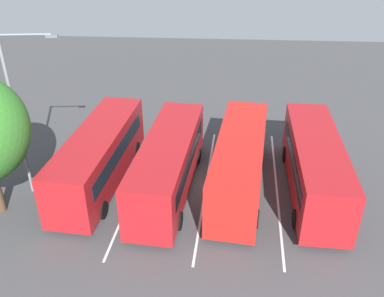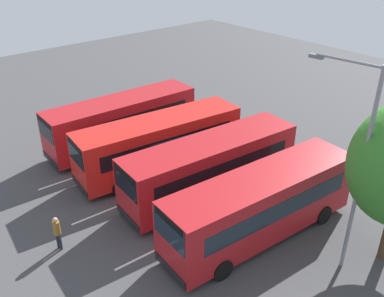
# 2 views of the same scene
# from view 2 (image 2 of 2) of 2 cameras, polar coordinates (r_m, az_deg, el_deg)

# --- Properties ---
(ground_plane) EXTENTS (65.45, 65.45, 0.00)m
(ground_plane) POSITION_cam_2_polar(r_m,az_deg,el_deg) (24.53, -1.91, -4.48)
(ground_plane) COLOR #424244
(bus_far_left) EXTENTS (10.15, 2.95, 3.25)m
(bus_far_left) POSITION_cam_2_polar(r_m,az_deg,el_deg) (28.11, -9.39, 3.72)
(bus_far_left) COLOR #AD191E
(bus_far_left) RESTS_ON ground
(bus_center_left) EXTENTS (10.27, 3.65, 3.25)m
(bus_center_left) POSITION_cam_2_polar(r_m,az_deg,el_deg) (24.97, -4.43, 0.79)
(bus_center_left) COLOR red
(bus_center_left) RESTS_ON ground
(bus_center_right) EXTENTS (10.23, 3.36, 3.25)m
(bus_center_right) POSITION_cam_2_polar(r_m,az_deg,el_deg) (22.56, 2.47, -2.35)
(bus_center_right) COLOR #AD191E
(bus_center_right) RESTS_ON ground
(bus_far_right) EXTENTS (10.22, 3.29, 3.25)m
(bus_far_right) POSITION_cam_2_polar(r_m,az_deg,el_deg) (19.89, 9.17, -7.36)
(bus_far_right) COLOR #AD191E
(bus_far_right) RESTS_ON ground
(pedestrian) EXTENTS (0.40, 0.40, 1.74)m
(pedestrian) POSITION_cam_2_polar(r_m,az_deg,el_deg) (20.25, -17.64, -10.45)
(pedestrian) COLOR #232833
(pedestrian) RESTS_ON ground
(street_lamp) EXTENTS (0.53, 2.86, 8.94)m
(street_lamp) POSITION_cam_2_polar(r_m,az_deg,el_deg) (17.46, 21.21, -1.54)
(street_lamp) COLOR gray
(street_lamp) RESTS_ON ground
(lane_stripe_outer_left) EXTENTS (12.94, 0.78, 0.01)m
(lane_stripe_outer_left) POSITION_cam_2_polar(r_m,az_deg,el_deg) (27.40, -7.23, -0.95)
(lane_stripe_outer_left) COLOR silver
(lane_stripe_outer_left) RESTS_ON ground
(lane_stripe_inner_left) EXTENTS (12.94, 0.78, 0.01)m
(lane_stripe_inner_left) POSITION_cam_2_polar(r_m,az_deg,el_deg) (24.53, -1.91, -4.48)
(lane_stripe_inner_left) COLOR silver
(lane_stripe_inner_left) RESTS_ON ground
(lane_stripe_inner_right) EXTENTS (12.94, 0.78, 0.01)m
(lane_stripe_inner_right) POSITION_cam_2_polar(r_m,az_deg,el_deg) (22.04, 4.79, -8.80)
(lane_stripe_inner_right) COLOR silver
(lane_stripe_inner_right) RESTS_ON ground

